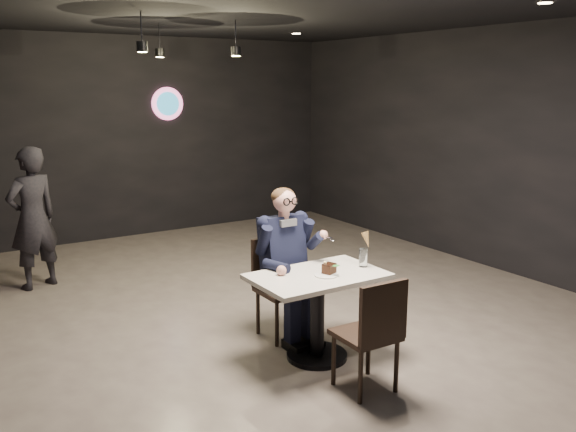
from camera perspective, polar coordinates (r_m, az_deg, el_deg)
floor at (r=5.77m, az=-1.34°, el=-11.24°), size 9.00×9.00×0.00m
wall_sign at (r=9.68m, az=-11.22°, el=10.27°), size 0.50×0.06×0.50m
pendant_lights at (r=7.10m, az=-10.20°, el=16.76°), size 1.40×1.20×0.36m
main_table at (r=5.23m, az=2.76°, el=-9.37°), size 1.10×0.70×0.75m
chair_far at (r=5.63m, az=-0.47°, el=-6.83°), size 0.42×0.46×0.92m
chair_near at (r=4.73m, az=7.27°, el=-10.74°), size 0.43×0.47×0.92m
seated_man at (r=5.55m, az=-0.48°, el=-4.29°), size 0.60×0.80×1.44m
dessert_plate at (r=5.07m, az=3.61°, el=-5.54°), size 0.20×0.20×0.01m
cake_slice at (r=5.09m, az=3.87°, el=-4.95°), size 0.12×0.11×0.07m
mint_leaf at (r=5.03m, az=4.52°, el=-4.66°), size 0.07×0.04×0.01m
sundae_glass at (r=5.32m, az=7.05°, el=-3.89°), size 0.07×0.07×0.16m
wafer_cone at (r=5.24m, az=7.39°, el=-2.23°), size 0.08×0.08×0.14m
passerby at (r=7.47m, az=-22.77°, el=-0.19°), size 0.69×0.58×1.63m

